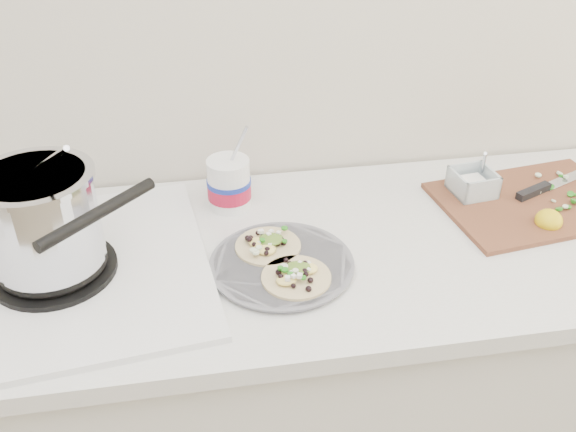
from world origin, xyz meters
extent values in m
cube|color=beige|center=(0.00, 1.73, 1.30)|extent=(3.50, 0.05, 2.60)
cube|color=silver|center=(0.00, 1.43, 0.43)|extent=(2.40, 0.62, 0.86)
cube|color=silver|center=(0.00, 1.41, 0.88)|extent=(2.44, 0.66, 0.04)
cube|color=silver|center=(-0.47, 1.39, 0.91)|extent=(0.67, 0.63, 0.01)
cylinder|color=black|center=(-0.47, 1.39, 0.92)|extent=(0.25, 0.25, 0.01)
torus|color=black|center=(-0.47, 1.39, 0.94)|extent=(0.21, 0.21, 0.02)
cylinder|color=silver|center=(-0.47, 1.39, 1.04)|extent=(0.21, 0.21, 0.19)
cylinder|color=slate|center=(-0.01, 1.35, 0.91)|extent=(0.29, 0.29, 0.01)
cylinder|color=slate|center=(-0.01, 1.35, 0.91)|extent=(0.30, 0.30, 0.00)
cylinder|color=white|center=(-0.10, 1.60, 0.96)|extent=(0.10, 0.10, 0.12)
cylinder|color=#AF1333|center=(-0.10, 1.60, 0.95)|extent=(0.10, 0.10, 0.04)
cylinder|color=#192D99|center=(-0.10, 1.60, 0.97)|extent=(0.10, 0.10, 0.01)
cube|color=brown|center=(0.62, 1.49, 0.91)|extent=(0.47, 0.36, 0.01)
cube|color=white|center=(0.49, 1.55, 0.93)|extent=(0.06, 0.06, 0.03)
ellipsoid|color=yellow|center=(0.60, 1.39, 0.93)|extent=(0.06, 0.06, 0.05)
cube|color=silver|center=(0.74, 1.56, 0.91)|extent=(0.16, 0.09, 0.00)
cube|color=black|center=(0.63, 1.52, 0.92)|extent=(0.10, 0.06, 0.02)
camera|label=1|loc=(-0.17, 0.31, 1.72)|focal=40.00mm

